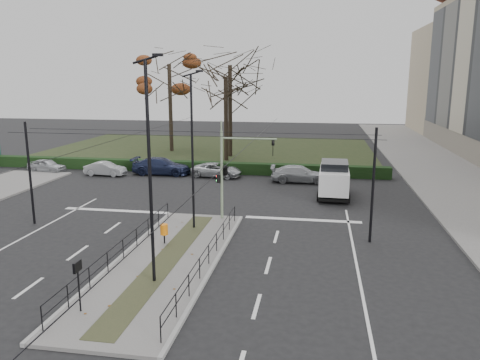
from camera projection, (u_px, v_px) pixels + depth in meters
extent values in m
plane|color=black|center=(182.00, 244.00, 24.10)|extent=(140.00, 140.00, 0.00)
cube|color=#625F5D|center=(166.00, 261.00, 21.68)|extent=(4.40, 15.00, 0.14)
cube|color=#625F5D|center=(443.00, 172.00, 42.36)|extent=(8.00, 90.00, 0.14)
cube|color=#222D16|center=(210.00, 150.00, 55.90)|extent=(38.00, 26.00, 0.10)
cube|color=black|center=(177.00, 166.00, 42.89)|extent=(38.00, 1.00, 1.00)
cylinder|color=black|center=(42.00, 319.00, 15.44)|extent=(0.04, 0.04, 0.90)
cylinder|color=black|center=(168.00, 210.00, 28.16)|extent=(0.04, 0.04, 0.90)
cylinder|color=black|center=(161.00, 330.00, 14.78)|extent=(0.04, 0.04, 0.90)
cylinder|color=black|center=(235.00, 214.00, 27.50)|extent=(0.04, 0.04, 0.90)
cylinder|color=black|center=(123.00, 240.00, 21.71)|extent=(0.04, 13.20, 0.04)
cylinder|color=black|center=(209.00, 245.00, 21.04)|extent=(0.04, 13.20, 0.04)
cylinder|color=black|center=(30.00, 174.00, 26.95)|extent=(0.14, 0.14, 6.00)
cylinder|color=black|center=(373.00, 186.00, 23.83)|extent=(0.14, 0.14, 6.00)
cylinder|color=black|center=(185.00, 136.00, 23.90)|extent=(20.00, 0.02, 0.02)
cylinder|color=black|center=(195.00, 132.00, 25.82)|extent=(20.00, 0.02, 0.02)
cylinder|color=black|center=(93.00, 146.00, 21.62)|extent=(0.02, 34.00, 0.02)
cylinder|color=black|center=(243.00, 150.00, 20.48)|extent=(0.02, 34.00, 0.02)
cylinder|color=gray|center=(222.00, 175.00, 27.66)|extent=(0.16, 0.16, 5.24)
cylinder|color=gray|center=(249.00, 139.00, 26.92)|extent=(3.23, 0.10, 0.10)
imported|color=black|center=(273.00, 148.00, 26.80)|extent=(0.18, 0.21, 0.91)
imported|color=black|center=(225.00, 169.00, 27.54)|extent=(0.81, 2.05, 0.81)
cube|color=black|center=(219.00, 179.00, 27.73)|extent=(0.22, 0.16, 0.50)
sphere|color=#FF0C0C|center=(217.00, 176.00, 27.71)|extent=(0.11, 0.11, 0.11)
sphere|color=#0CE533|center=(217.00, 181.00, 27.77)|extent=(0.11, 0.11, 0.11)
cylinder|color=black|center=(164.00, 239.00, 23.81)|extent=(0.08, 0.08, 0.49)
cylinder|color=orange|center=(164.00, 229.00, 23.71)|extent=(0.39, 0.39, 0.54)
cylinder|color=black|center=(79.00, 288.00, 16.70)|extent=(0.06, 0.06, 1.81)
cube|color=black|center=(77.00, 266.00, 16.53)|extent=(0.09, 0.50, 0.38)
cube|color=silver|center=(76.00, 266.00, 16.54)|extent=(0.02, 0.44, 0.32)
cylinder|color=black|center=(150.00, 176.00, 18.47)|extent=(0.13, 0.13, 8.92)
cube|color=black|center=(158.00, 55.00, 17.41)|extent=(0.39, 0.16, 0.11)
cylinder|color=black|center=(192.00, 154.00, 25.47)|extent=(0.13, 0.13, 8.46)
cube|color=black|center=(199.00, 71.00, 24.46)|extent=(0.37, 0.15, 0.11)
imported|color=#A7AAAE|center=(47.00, 166.00, 42.65)|extent=(3.70, 1.84, 1.21)
imported|color=#A7AAAE|center=(105.00, 169.00, 41.14)|extent=(3.70, 1.43, 1.20)
imported|color=#1C2341|center=(161.00, 166.00, 41.58)|extent=(5.21, 2.19, 1.50)
imported|color=#A7AAAE|center=(217.00, 170.00, 40.57)|extent=(4.54, 2.42, 1.21)
cube|color=white|center=(334.00, 179.00, 33.65)|extent=(2.17, 4.88, 1.56)
cube|color=black|center=(335.00, 166.00, 33.45)|extent=(1.94, 2.71, 0.73)
cube|color=black|center=(333.00, 192.00, 33.86)|extent=(2.21, 4.98, 0.18)
cylinder|color=black|center=(348.00, 198.00, 32.14)|extent=(0.24, 0.67, 0.66)
cylinder|color=black|center=(319.00, 197.00, 32.52)|extent=(0.24, 0.67, 0.66)
cylinder|color=black|center=(347.00, 188.00, 35.18)|extent=(0.24, 0.67, 0.66)
cylinder|color=black|center=(320.00, 187.00, 35.57)|extent=(0.24, 0.67, 0.66)
cylinder|color=black|center=(170.00, 108.00, 53.87)|extent=(0.44, 0.44, 9.90)
ellipsoid|color=#532713|center=(169.00, 64.00, 52.82)|extent=(7.94, 7.94, 6.22)
cylinder|color=black|center=(230.00, 111.00, 50.11)|extent=(0.44, 0.44, 9.68)
cylinder|color=black|center=(226.00, 119.00, 47.64)|extent=(0.44, 0.44, 8.49)
imported|color=#A7AAAE|center=(299.00, 174.00, 38.50)|extent=(4.76, 2.06, 1.37)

